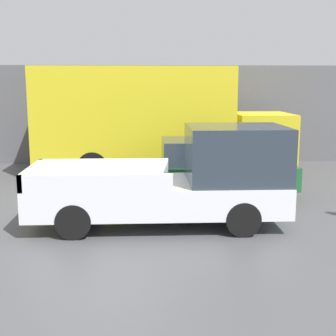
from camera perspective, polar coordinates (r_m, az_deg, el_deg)
The scene contains 5 objects.
ground_plane at distance 10.91m, azimuth -8.22°, elevation -6.50°, with size 60.00×60.00×0.00m, color #4C4C4F.
building_wall at distance 18.59m, azimuth -6.05°, elevation 6.48°, with size 28.00×0.15×3.81m.
pickup_truck at distance 10.40m, azimuth 2.11°, elevation -1.49°, with size 5.61×2.06×2.21m.
car at distance 13.11m, azimuth 4.77°, elevation 0.06°, with size 4.87×1.96×1.60m.
delivery_truck at distance 15.99m, azimuth -2.09°, elevation 6.03°, with size 8.62×2.51×3.66m.
Camera 1 is at (1.04, -10.40, 3.14)m, focal length 50.00 mm.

